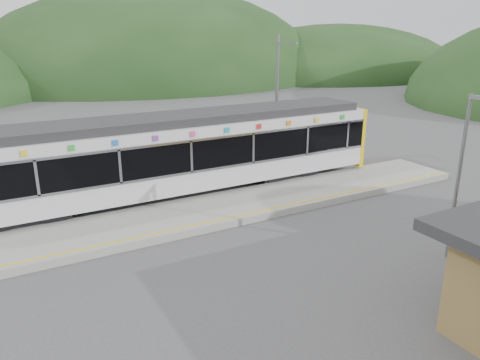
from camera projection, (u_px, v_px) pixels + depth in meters
ground at (242, 248)px, 16.39m from camera, size 120.00×120.00×0.00m
hills at (298, 180)px, 23.64m from camera, size 146.00×149.00×26.00m
platform at (203, 213)px, 19.08m from camera, size 26.00×3.20×0.30m
yellow_line at (217, 220)px, 17.95m from camera, size 26.00×0.10×0.01m
train at (168, 154)px, 20.55m from camera, size 20.44×3.01×3.74m
catenary_mast_east at (277, 99)px, 25.60m from camera, size 0.18×1.80×7.00m
lamp_post at (464, 164)px, 14.65m from camera, size 0.39×1.01×5.45m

